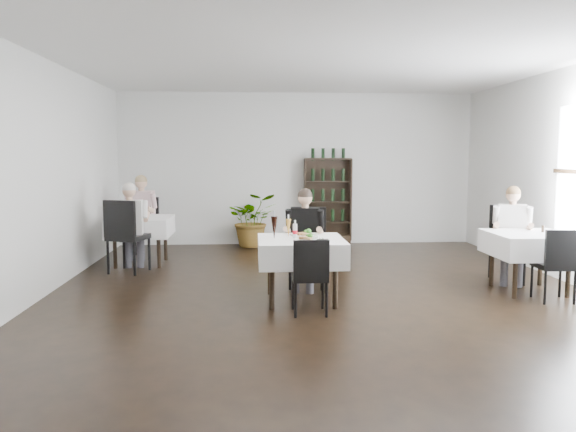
% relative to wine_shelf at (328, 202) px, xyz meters
% --- Properties ---
extents(room_shell, '(9.00, 9.00, 9.00)m').
position_rel_wine_shelf_xyz_m(room_shell, '(-0.60, -4.31, 0.65)').
color(room_shell, black).
rests_on(room_shell, ground).
extents(wine_shelf, '(0.90, 0.28, 1.75)m').
position_rel_wine_shelf_xyz_m(wine_shelf, '(0.00, 0.00, 0.00)').
color(wine_shelf, black).
rests_on(wine_shelf, ground).
extents(main_table, '(1.03, 1.03, 0.77)m').
position_rel_wine_shelf_xyz_m(main_table, '(-0.90, -4.31, -0.23)').
color(main_table, black).
rests_on(main_table, ground).
extents(left_table, '(0.98, 0.98, 0.77)m').
position_rel_wine_shelf_xyz_m(left_table, '(-3.30, -1.81, -0.23)').
color(left_table, black).
rests_on(left_table, ground).
extents(right_table, '(0.98, 0.98, 0.77)m').
position_rel_wine_shelf_xyz_m(right_table, '(2.10, -4.01, -0.23)').
color(right_table, black).
rests_on(right_table, ground).
extents(potted_tree, '(1.04, 0.93, 1.05)m').
position_rel_wine_shelf_xyz_m(potted_tree, '(-1.48, -0.12, -0.32)').
color(potted_tree, '#316221').
rests_on(potted_tree, ground).
extents(main_chair_far, '(0.56, 0.56, 1.06)m').
position_rel_wine_shelf_xyz_m(main_chair_far, '(-0.74, -3.46, -0.24)').
color(main_chair_far, black).
rests_on(main_chair_far, ground).
extents(main_chair_near, '(0.39, 0.40, 0.86)m').
position_rel_wine_shelf_xyz_m(main_chair_near, '(-0.85, -4.92, -0.36)').
color(main_chair_near, black).
rests_on(main_chair_near, ground).
extents(left_chair_far, '(0.56, 0.56, 1.04)m').
position_rel_wine_shelf_xyz_m(left_chair_far, '(-3.39, -1.13, -0.25)').
color(left_chair_far, black).
rests_on(left_chair_far, ground).
extents(left_chair_near, '(0.64, 0.65, 1.11)m').
position_rel_wine_shelf_xyz_m(left_chair_near, '(-3.39, -2.54, -0.21)').
color(left_chair_near, black).
rests_on(left_chair_near, ground).
extents(right_chair_far, '(0.62, 0.63, 1.06)m').
position_rel_wine_shelf_xyz_m(right_chair_far, '(2.11, -3.35, -0.24)').
color(right_chair_far, black).
rests_on(right_chair_far, ground).
extents(right_chair_near, '(0.43, 0.43, 0.90)m').
position_rel_wine_shelf_xyz_m(right_chair_near, '(2.17, -4.56, -0.33)').
color(right_chair_near, black).
rests_on(right_chair_near, ground).
extents(diner_main, '(0.54, 0.56, 1.34)m').
position_rel_wine_shelf_xyz_m(diner_main, '(-0.80, -3.67, -0.07)').
color(diner_main, '#43424A').
rests_on(diner_main, ground).
extents(diner_left_far, '(0.58, 0.60, 1.44)m').
position_rel_wine_shelf_xyz_m(diner_left_far, '(-3.41, -1.26, -0.01)').
color(diner_left_far, '#43424A').
rests_on(diner_left_far, ground).
extents(diner_left_near, '(0.53, 0.53, 1.36)m').
position_rel_wine_shelf_xyz_m(diner_left_near, '(-3.34, -2.37, -0.06)').
color(diner_left_near, '#43424A').
rests_on(diner_left_near, ground).
extents(diner_right_far, '(0.59, 0.63, 1.35)m').
position_rel_wine_shelf_xyz_m(diner_right_far, '(2.11, -3.49, -0.06)').
color(diner_right_far, '#43424A').
rests_on(diner_right_far, ground).
extents(plate_far, '(0.34, 0.34, 0.09)m').
position_rel_wine_shelf_xyz_m(plate_far, '(-0.84, -4.11, -0.06)').
color(plate_far, white).
rests_on(plate_far, main_table).
extents(plate_near, '(0.31, 0.31, 0.08)m').
position_rel_wine_shelf_xyz_m(plate_near, '(-0.85, -4.43, -0.06)').
color(plate_near, white).
rests_on(plate_near, main_table).
extents(pilsner_dark, '(0.08, 0.08, 0.34)m').
position_rel_wine_shelf_xyz_m(pilsner_dark, '(-1.22, -4.33, 0.06)').
color(pilsner_dark, black).
rests_on(pilsner_dark, main_table).
extents(pilsner_lager, '(0.06, 0.06, 0.28)m').
position_rel_wine_shelf_xyz_m(pilsner_lager, '(-1.04, -4.16, 0.04)').
color(pilsner_lager, gold).
rests_on(pilsner_lager, main_table).
extents(coke_bottle, '(0.06, 0.06, 0.22)m').
position_rel_wine_shelf_xyz_m(coke_bottle, '(-0.97, -4.28, 0.01)').
color(coke_bottle, silver).
rests_on(coke_bottle, main_table).
extents(napkin_cutlery, '(0.17, 0.18, 0.02)m').
position_rel_wine_shelf_xyz_m(napkin_cutlery, '(-0.66, -4.46, -0.07)').
color(napkin_cutlery, black).
rests_on(napkin_cutlery, main_table).
extents(pepper_mill, '(0.04, 0.04, 0.09)m').
position_rel_wine_shelf_xyz_m(pepper_mill, '(2.31, -3.94, -0.03)').
color(pepper_mill, black).
rests_on(pepper_mill, right_table).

